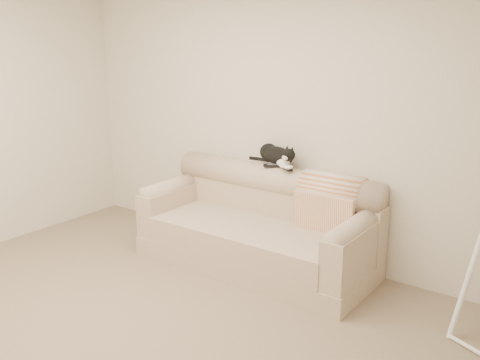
# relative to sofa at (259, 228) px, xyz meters

# --- Properties ---
(ground_plane) EXTENTS (5.00, 5.00, 0.00)m
(ground_plane) POSITION_rel_sofa_xyz_m (0.03, -1.62, -0.35)
(ground_plane) COLOR #73624E
(ground_plane) RESTS_ON ground
(room_shell) EXTENTS (5.04, 4.04, 2.60)m
(room_shell) POSITION_rel_sofa_xyz_m (0.03, -1.62, 1.18)
(room_shell) COLOR beige
(room_shell) RESTS_ON ground
(sofa) EXTENTS (2.20, 0.93, 0.90)m
(sofa) POSITION_rel_sofa_xyz_m (0.00, 0.00, 0.00)
(sofa) COLOR tan
(sofa) RESTS_ON ground
(remote_a) EXTENTS (0.18, 0.13, 0.03)m
(remote_a) POSITION_rel_sofa_xyz_m (-0.00, 0.22, 0.56)
(remote_a) COLOR black
(remote_a) RESTS_ON sofa
(remote_b) EXTENTS (0.16, 0.14, 0.02)m
(remote_b) POSITION_rel_sofa_xyz_m (0.16, 0.21, 0.56)
(remote_b) COLOR black
(remote_b) RESTS_ON sofa
(tuxedo_cat) EXTENTS (0.55, 0.32, 0.22)m
(tuxedo_cat) POSITION_rel_sofa_xyz_m (0.01, 0.26, 0.65)
(tuxedo_cat) COLOR black
(tuxedo_cat) RESTS_ON sofa
(throw_blanket) EXTENTS (0.56, 0.38, 0.58)m
(throw_blanket) POSITION_rel_sofa_xyz_m (0.61, 0.23, 0.37)
(throw_blanket) COLOR #D47439
(throw_blanket) RESTS_ON sofa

